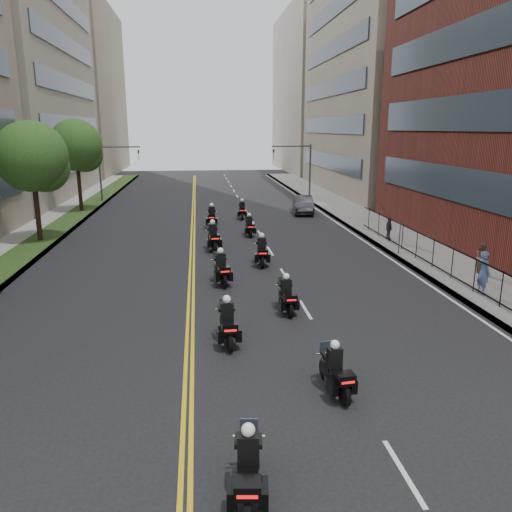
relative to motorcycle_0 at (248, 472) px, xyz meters
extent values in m
plane|color=black|center=(0.19, 0.41, -0.64)|extent=(160.00, 160.00, 0.00)
cube|color=gray|center=(12.19, 25.41, -0.57)|extent=(4.00, 90.00, 0.15)
cube|color=gray|center=(-11.81, 25.41, -0.57)|extent=(4.00, 90.00, 0.15)
cube|color=#1D3A15|center=(-11.01, 25.41, -0.47)|extent=(2.00, 90.00, 0.04)
cube|color=#333F4C|center=(14.14, 17.41, 2.86)|extent=(0.12, 25.80, 1.80)
cube|color=#333F4C|center=(14.14, 17.41, 6.86)|extent=(0.12, 25.80, 1.80)
cube|color=#333F4C|center=(14.14, 17.41, 10.86)|extent=(0.12, 25.80, 1.80)
cube|color=gray|center=(21.69, 48.41, 14.36)|extent=(15.00, 28.00, 30.00)
cube|color=#333F4C|center=(14.14, 48.41, 2.86)|extent=(0.12, 24.08, 1.80)
cube|color=#333F4C|center=(14.14, 48.41, 6.86)|extent=(0.12, 24.08, 1.80)
cube|color=#333F4C|center=(14.14, 48.41, 10.86)|extent=(0.12, 24.08, 1.80)
cube|color=#333F4C|center=(14.14, 48.41, 14.86)|extent=(0.12, 24.08, 1.80)
cube|color=#333F4C|center=(14.14, 48.41, 18.86)|extent=(0.12, 24.08, 1.80)
cube|color=gray|center=(21.69, 78.41, 12.36)|extent=(15.00, 28.00, 26.00)
cube|color=#333F4C|center=(-13.76, 48.41, 2.86)|extent=(0.12, 24.08, 1.80)
cube|color=#333F4C|center=(-13.76, 48.41, 6.86)|extent=(0.12, 24.08, 1.80)
cube|color=#333F4C|center=(-13.76, 48.41, 10.86)|extent=(0.12, 24.08, 1.80)
cube|color=#333F4C|center=(-13.76, 48.41, 14.86)|extent=(0.12, 24.08, 1.80)
cube|color=#333F4C|center=(-13.76, 48.41, 18.86)|extent=(0.12, 24.08, 1.80)
cube|color=gray|center=(-21.81, 78.41, 12.36)|extent=(16.00, 28.00, 26.00)
cube|color=black|center=(11.19, 12.41, 0.96)|extent=(0.05, 28.00, 0.05)
cube|color=black|center=(11.19, 12.41, -0.34)|extent=(0.05, 28.00, 0.05)
cylinder|color=#321D16|center=(-11.01, 24.41, 1.91)|extent=(0.32, 0.32, 5.11)
sphere|color=#26501A|center=(-11.01, 24.41, 4.83)|extent=(4.40, 4.40, 4.40)
sphere|color=#26501A|center=(-10.41, 24.81, 4.10)|extent=(3.08, 3.08, 3.08)
cylinder|color=#321D16|center=(-11.01, 36.41, 2.05)|extent=(0.32, 0.32, 5.39)
sphere|color=#26501A|center=(-11.01, 36.41, 5.13)|extent=(4.40, 4.40, 4.40)
sphere|color=#26501A|center=(-10.41, 36.81, 4.36)|extent=(3.08, 3.08, 3.08)
cylinder|color=#3F3F44|center=(10.69, 42.41, 2.16)|extent=(0.18, 0.18, 5.60)
cylinder|color=#3F3F44|center=(8.69, 42.41, 4.76)|extent=(4.00, 0.14, 0.14)
imported|color=black|center=(6.89, 42.41, 3.96)|extent=(0.16, 0.20, 1.00)
cylinder|color=#3F3F44|center=(-10.31, 42.41, 2.16)|extent=(0.18, 0.18, 5.60)
cylinder|color=#3F3F44|center=(-8.31, 42.41, 4.76)|extent=(4.00, 0.14, 0.14)
imported|color=black|center=(-6.51, 42.41, 3.96)|extent=(0.16, 0.20, 1.00)
cylinder|color=black|center=(-0.08, -0.69, -0.31)|extent=(0.21, 0.67, 0.65)
cylinder|color=black|center=(0.10, 0.84, -0.31)|extent=(0.21, 0.67, 0.65)
cube|color=black|center=(0.01, 0.08, -0.04)|extent=(0.55, 1.34, 0.38)
cube|color=silver|center=(0.02, 0.13, -0.27)|extent=(0.43, 0.57, 0.29)
cube|color=black|center=(-0.08, -0.69, 0.19)|extent=(0.54, 0.46, 0.31)
cube|color=red|center=(-0.11, -0.89, 0.17)|extent=(0.39, 0.07, 0.07)
cube|color=black|center=(0.02, 0.13, 0.44)|extent=(0.45, 0.32, 0.60)
sphere|color=white|center=(0.02, 0.14, 0.84)|extent=(0.28, 0.28, 0.28)
cylinder|color=black|center=(2.89, 3.17, -0.33)|extent=(0.20, 0.63, 0.62)
cylinder|color=black|center=(2.72, 4.62, -0.33)|extent=(0.20, 0.63, 0.62)
cube|color=black|center=(2.81, 3.90, -0.08)|extent=(0.52, 1.26, 0.36)
cube|color=silver|center=(2.80, 3.94, -0.29)|extent=(0.40, 0.54, 0.27)
cube|color=black|center=(2.89, 3.17, 0.14)|extent=(0.51, 0.43, 0.29)
cube|color=red|center=(2.91, 2.98, 0.12)|extent=(0.36, 0.07, 0.06)
cube|color=black|center=(2.80, 3.94, 0.38)|extent=(0.43, 0.30, 0.56)
sphere|color=white|center=(2.80, 3.95, 0.76)|extent=(0.26, 0.26, 0.26)
cylinder|color=black|center=(0.08, 6.80, -0.30)|extent=(0.17, 0.68, 0.68)
cylinder|color=black|center=(0.01, 8.40, -0.30)|extent=(0.17, 0.68, 0.68)
cube|color=black|center=(0.05, 7.60, -0.02)|extent=(0.48, 1.37, 0.40)
cube|color=silver|center=(0.05, 7.65, -0.25)|extent=(0.40, 0.57, 0.30)
cube|color=black|center=(0.08, 6.80, 0.22)|extent=(0.54, 0.44, 0.32)
cube|color=red|center=(0.09, 6.59, 0.20)|extent=(0.40, 0.05, 0.07)
cube|color=black|center=(0.05, 7.65, 0.48)|extent=(0.45, 0.30, 0.62)
sphere|color=white|center=(0.05, 7.66, 0.90)|extent=(0.29, 0.29, 0.29)
cylinder|color=black|center=(2.62, 9.60, -0.32)|extent=(0.15, 0.64, 0.63)
cylinder|color=black|center=(2.56, 11.09, -0.32)|extent=(0.15, 0.64, 0.63)
cube|color=black|center=(2.59, 10.35, -0.06)|extent=(0.44, 1.27, 0.37)
cube|color=silver|center=(2.58, 10.40, -0.28)|extent=(0.37, 0.53, 0.28)
cube|color=black|center=(2.62, 9.60, 0.16)|extent=(0.50, 0.41, 0.30)
cube|color=red|center=(2.62, 9.41, 0.14)|extent=(0.37, 0.04, 0.07)
cube|color=black|center=(2.58, 10.40, 0.40)|extent=(0.42, 0.28, 0.58)
sphere|color=white|center=(2.58, 10.40, 0.79)|extent=(0.27, 0.27, 0.27)
cylinder|color=black|center=(0.27, 13.57, -0.29)|extent=(0.23, 0.71, 0.70)
cylinder|color=black|center=(0.05, 15.19, -0.29)|extent=(0.23, 0.71, 0.70)
cube|color=black|center=(0.16, 14.38, -0.01)|extent=(0.61, 1.43, 0.41)
cube|color=silver|center=(0.15, 14.43, -0.24)|extent=(0.46, 0.61, 0.31)
cube|color=black|center=(0.27, 13.57, 0.24)|extent=(0.58, 0.50, 0.33)
cube|color=red|center=(0.30, 13.36, 0.22)|extent=(0.41, 0.08, 0.07)
cube|color=black|center=(0.15, 14.43, 0.51)|extent=(0.48, 0.34, 0.63)
sphere|color=white|center=(0.15, 14.44, 0.93)|extent=(0.30, 0.30, 0.30)
cylinder|color=black|center=(2.45, 16.70, -0.29)|extent=(0.19, 0.71, 0.70)
cylinder|color=black|center=(2.56, 18.34, -0.29)|extent=(0.19, 0.71, 0.70)
cube|color=black|center=(2.50, 17.52, 0.00)|extent=(0.53, 1.42, 0.41)
cube|color=silver|center=(2.51, 17.57, -0.24)|extent=(0.43, 0.59, 0.31)
cube|color=black|center=(2.45, 16.70, 0.24)|extent=(0.56, 0.47, 0.33)
cube|color=red|center=(2.43, 16.49, 0.22)|extent=(0.41, 0.06, 0.07)
cube|color=black|center=(2.51, 17.57, 0.51)|extent=(0.47, 0.32, 0.64)
sphere|color=white|center=(2.51, 17.58, 0.94)|extent=(0.30, 0.30, 0.30)
cylinder|color=black|center=(0.08, 20.29, -0.27)|extent=(0.22, 0.76, 0.75)
cylinder|color=black|center=(-0.08, 22.05, -0.27)|extent=(0.22, 0.76, 0.75)
cube|color=black|center=(0.00, 21.17, 0.04)|extent=(0.59, 1.52, 0.44)
cube|color=silver|center=(0.00, 21.23, -0.21)|extent=(0.47, 0.64, 0.33)
cube|color=black|center=(0.08, 20.29, 0.31)|extent=(0.61, 0.51, 0.35)
cube|color=red|center=(0.10, 20.06, 0.28)|extent=(0.44, 0.07, 0.08)
cube|color=black|center=(0.00, 21.23, 0.59)|extent=(0.51, 0.35, 0.68)
sphere|color=white|center=(-0.01, 21.24, 1.05)|extent=(0.32, 0.32, 0.32)
cylinder|color=black|center=(2.62, 24.25, -0.32)|extent=(0.15, 0.64, 0.63)
cylinder|color=black|center=(2.58, 25.74, -0.32)|extent=(0.15, 0.64, 0.63)
cube|color=black|center=(2.60, 25.00, -0.06)|extent=(0.42, 1.27, 0.37)
cube|color=silver|center=(2.60, 25.05, -0.28)|extent=(0.37, 0.52, 0.28)
cube|color=black|center=(2.62, 24.25, 0.16)|extent=(0.49, 0.40, 0.30)
cube|color=red|center=(2.62, 24.06, 0.14)|extent=(0.37, 0.04, 0.07)
cube|color=black|center=(2.60, 25.05, 0.40)|extent=(0.42, 0.27, 0.58)
sphere|color=white|center=(2.60, 25.05, 0.79)|extent=(0.27, 0.27, 0.27)
cylinder|color=black|center=(0.11, 27.56, -0.28)|extent=(0.19, 0.73, 0.72)
cylinder|color=black|center=(0.20, 29.26, -0.28)|extent=(0.19, 0.73, 0.72)
cube|color=black|center=(0.15, 28.41, 0.02)|extent=(0.52, 1.46, 0.43)
cube|color=silver|center=(0.16, 28.46, -0.23)|extent=(0.43, 0.60, 0.32)
cube|color=black|center=(0.11, 27.56, 0.27)|extent=(0.58, 0.47, 0.34)
cube|color=red|center=(0.10, 27.34, 0.25)|extent=(0.43, 0.05, 0.07)
cube|color=black|center=(0.16, 28.46, 0.55)|extent=(0.48, 0.32, 0.66)
sphere|color=white|center=(0.16, 28.47, 1.00)|extent=(0.31, 0.31, 0.31)
cylinder|color=black|center=(2.65, 30.92, -0.31)|extent=(0.18, 0.67, 0.66)
cylinder|color=black|center=(2.77, 32.47, -0.31)|extent=(0.18, 0.67, 0.66)
cube|color=black|center=(2.71, 31.70, -0.04)|extent=(0.50, 1.34, 0.39)
cube|color=silver|center=(2.71, 31.75, -0.26)|extent=(0.41, 0.56, 0.29)
cube|color=black|center=(2.65, 30.92, 0.20)|extent=(0.53, 0.44, 0.31)
cube|color=red|center=(2.64, 30.72, 0.18)|extent=(0.39, 0.06, 0.07)
cube|color=black|center=(2.71, 31.75, 0.45)|extent=(0.45, 0.30, 0.60)
sphere|color=white|center=(2.72, 31.76, 0.86)|extent=(0.28, 0.28, 0.28)
imported|color=black|center=(8.19, 33.76, 0.11)|extent=(2.14, 4.71, 1.50)
imported|color=#4B5D89|center=(11.39, 11.09, 0.47)|extent=(0.53, 0.74, 1.91)
imported|color=#88524A|center=(13.09, 14.06, 0.31)|extent=(0.75, 0.88, 1.60)
imported|color=#3D3D44|center=(11.39, 22.07, 0.25)|extent=(0.38, 0.87, 1.48)
camera|label=1|loc=(-0.82, -8.38, 6.54)|focal=35.00mm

